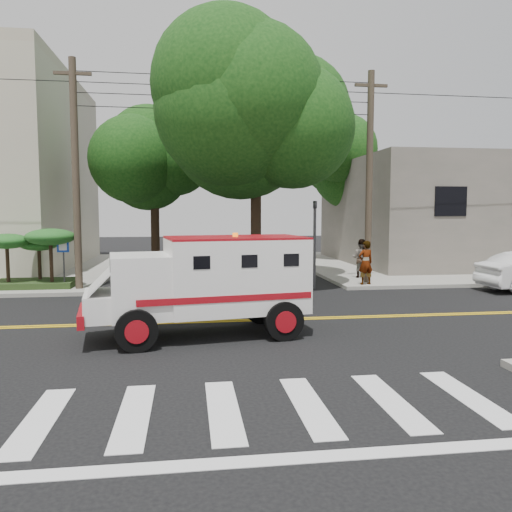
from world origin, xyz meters
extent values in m
plane|color=black|center=(0.00, 0.00, 0.00)|extent=(100.00, 100.00, 0.00)
cube|color=gray|center=(13.50, 13.50, 0.07)|extent=(17.00, 17.00, 0.15)
cube|color=#615D53|center=(15.00, 14.00, 3.15)|extent=(14.00, 12.00, 6.00)
cylinder|color=#382D23|center=(-5.60, 6.00, 4.50)|extent=(0.28, 0.28, 9.00)
cylinder|color=#382D23|center=(6.30, 6.20, 4.50)|extent=(0.28, 0.28, 9.00)
cylinder|color=black|center=(1.50, 6.50, 3.50)|extent=(0.44, 0.44, 7.00)
sphere|color=#0E330E|center=(1.50, 6.50, 7.00)|extent=(5.32, 5.32, 5.32)
sphere|color=#0E330E|center=(2.64, 5.74, 7.57)|extent=(4.56, 4.56, 4.56)
cylinder|color=black|center=(-3.00, 12.00, 2.80)|extent=(0.44, 0.44, 5.60)
sphere|color=#0E330E|center=(-3.00, 12.00, 5.60)|extent=(3.92, 3.92, 3.92)
sphere|color=#0E330E|center=(-2.16, 11.44, 6.02)|extent=(3.36, 3.36, 3.36)
cylinder|color=black|center=(8.50, 16.00, 2.97)|extent=(0.44, 0.44, 5.95)
sphere|color=#0E330E|center=(8.50, 16.00, 5.95)|extent=(4.20, 4.20, 4.20)
sphere|color=#0E330E|center=(9.40, 15.40, 6.40)|extent=(3.60, 3.60, 3.60)
cylinder|color=#3F3F42|center=(3.80, 5.60, 1.80)|extent=(0.12, 0.12, 3.60)
imported|color=#3F3F42|center=(3.80, 5.60, 3.15)|extent=(0.15, 0.18, 0.90)
cylinder|color=#3F3F42|center=(-6.20, 6.20, 1.00)|extent=(0.06, 0.06, 2.00)
cube|color=#0C33A5|center=(-6.20, 6.14, 1.80)|extent=(0.45, 0.03, 0.45)
cube|color=#1E3314|center=(-7.50, 6.80, 0.27)|extent=(3.20, 2.00, 0.24)
cylinder|color=black|center=(-8.40, 6.50, 1.15)|extent=(0.14, 0.14, 1.52)
ellipsoid|color=#19541C|center=(-8.40, 6.50, 2.00)|extent=(1.73, 1.73, 0.60)
cylinder|color=black|center=(-7.40, 7.20, 1.07)|extent=(0.14, 0.14, 1.36)
ellipsoid|color=#19541C|center=(-7.40, 7.20, 1.83)|extent=(1.55, 1.55, 0.54)
cylinder|color=black|center=(-6.70, 6.30, 1.23)|extent=(0.14, 0.14, 1.68)
ellipsoid|color=#19541C|center=(-6.70, 6.30, 2.17)|extent=(1.91, 1.91, 0.66)
cube|color=white|center=(-0.13, -1.52, 1.55)|extent=(3.72, 2.54, 1.86)
cube|color=white|center=(-2.49, -1.88, 1.37)|extent=(1.69, 2.14, 1.50)
cube|color=black|center=(-3.17, -1.99, 1.77)|extent=(0.28, 1.49, 0.62)
cube|color=white|center=(-3.41, -2.02, 0.93)|extent=(1.06, 1.87, 0.62)
cube|color=maroon|center=(-3.84, -2.09, 0.71)|extent=(0.45, 1.90, 0.31)
cube|color=maroon|center=(-0.13, -1.52, 2.50)|extent=(3.72, 2.54, 0.05)
cylinder|color=black|center=(-2.51, -2.89, 0.49)|extent=(1.00, 0.43, 0.97)
cylinder|color=black|center=(-2.81, -0.93, 0.49)|extent=(1.00, 0.43, 0.97)
cylinder|color=black|center=(0.98, -2.35, 0.49)|extent=(1.00, 0.43, 0.97)
cylinder|color=black|center=(0.68, -0.39, 0.49)|extent=(1.00, 0.43, 0.97)
imported|color=gray|center=(5.95, 5.50, 1.06)|extent=(0.74, 0.56, 1.82)
imported|color=gray|center=(6.51, 7.59, 1.03)|extent=(1.09, 1.06, 1.77)
camera|label=1|loc=(-1.33, -14.22, 3.17)|focal=35.00mm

